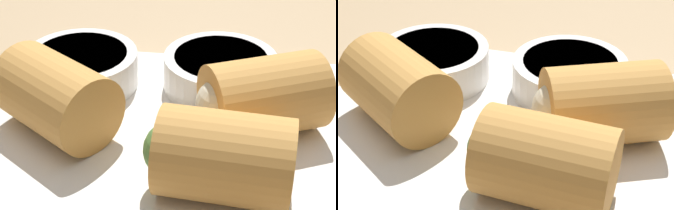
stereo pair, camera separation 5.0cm
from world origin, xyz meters
TOP-DOWN VIEW (x-y plane):
  - table_surface at (0.00, 0.00)cm, footprint 180.00×140.00cm
  - serving_plate at (3.88, 0.90)cm, footprint 31.15×24.67cm
  - roll_front_left at (-4.70, -0.13)cm, footprint 10.33×9.73cm
  - roll_front_right at (7.78, -5.38)cm, footprint 9.70×6.61cm
  - roll_back_left at (10.37, 1.83)cm, footprint 10.14×8.90cm
  - dipping_bowl_near at (7.36, 7.86)cm, footprint 9.50×9.50cm
  - dipping_bowl_far at (-4.31, 6.93)cm, footprint 9.50×9.50cm

SIDE VIEW (x-z plane):
  - table_surface at x=0.00cm, z-range 0.00..2.00cm
  - serving_plate at x=3.88cm, z-range 2.01..3.51cm
  - dipping_bowl_near at x=7.36cm, z-range 3.63..6.58cm
  - dipping_bowl_far at x=-4.31cm, z-range 3.63..6.58cm
  - roll_front_left at x=-4.70cm, z-range 3.50..9.44cm
  - roll_front_right at x=7.78cm, z-range 3.50..9.44cm
  - roll_back_left at x=10.37cm, z-range 3.50..9.44cm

